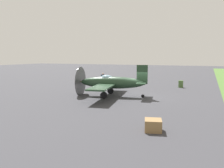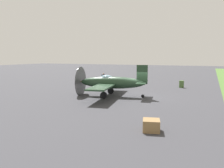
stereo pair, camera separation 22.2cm
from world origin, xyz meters
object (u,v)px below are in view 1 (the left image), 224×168
object	(u,v)px
airplane_lead	(111,83)
fuel_drum	(181,84)
supply_crate	(153,125)
ground_crew_chief	(103,79)

from	to	relation	value
airplane_lead	fuel_drum	xyz separation A→B (m)	(9.54, -5.78, -0.95)
fuel_drum	supply_crate	world-z (taller)	fuel_drum
airplane_lead	supply_crate	xyz separation A→B (m)	(-8.95, -6.39, -1.08)
airplane_lead	fuel_drum	bearing A→B (deg)	-41.23
ground_crew_chief	supply_crate	size ratio (longest dim) A/B	1.92
fuel_drum	supply_crate	xyz separation A→B (m)	(-18.49, -0.61, -0.13)
supply_crate	airplane_lead	bearing A→B (deg)	35.51
ground_crew_chief	supply_crate	xyz separation A→B (m)	(-16.64, -10.87, -0.59)
airplane_lead	supply_crate	world-z (taller)	airplane_lead
ground_crew_chief	fuel_drum	xyz separation A→B (m)	(1.85, -10.26, -0.46)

